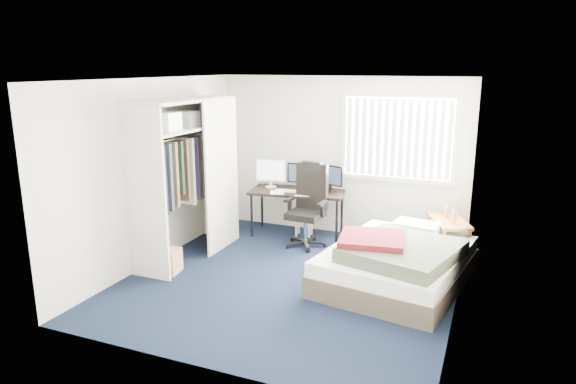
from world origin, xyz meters
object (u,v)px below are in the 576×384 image
at_px(desk, 298,188).
at_px(office_chair, 308,214).
at_px(nightstand, 448,224).
at_px(bed, 397,262).

xyz_separation_m(desk, office_chair, (0.32, -0.41, -0.28)).
bearing_deg(office_chair, nightstand, 5.97).
bearing_deg(desk, nightstand, -4.89).
bearing_deg(bed, desk, 143.74).
bearing_deg(nightstand, bed, -113.30).
relative_size(nightstand, bed, 0.41).
bearing_deg(bed, nightstand, 66.70).
bearing_deg(office_chair, bed, -31.70).
bearing_deg(desk, office_chair, -52.11).
xyz_separation_m(nightstand, bed, (-0.49, -1.15, -0.22)).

